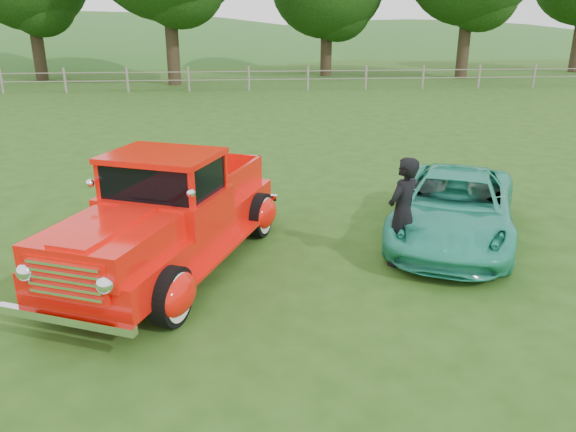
{
  "coord_description": "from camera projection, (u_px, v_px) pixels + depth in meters",
  "views": [
    {
      "loc": [
        -0.61,
        -6.96,
        3.61
      ],
      "look_at": [
        0.12,
        1.2,
        0.67
      ],
      "focal_mm": 35.0,
      "sensor_mm": 36.0,
      "label": 1
    }
  ],
  "objects": [
    {
      "name": "red_pickup",
      "position": [
        169.0,
        217.0,
        8.29
      ],
      "size": [
        3.56,
        5.27,
        1.78
      ],
      "rotation": [
        0.0,
        0.0,
        -0.4
      ],
      "color": "black",
      "rests_on": "ground"
    },
    {
      "name": "ground",
      "position": [
        287.0,
        290.0,
        7.8
      ],
      "size": [
        140.0,
        140.0,
        0.0
      ],
      "primitive_type": "plane",
      "color": "#254713",
      "rests_on": "ground"
    },
    {
      "name": "teal_sedan",
      "position": [
        454.0,
        207.0,
        9.42
      ],
      "size": [
        3.42,
        4.52,
        1.14
      ],
      "primitive_type": "imported",
      "rotation": [
        0.0,
        0.0,
        -0.43
      ],
      "color": "teal",
      "rests_on": "ground"
    },
    {
      "name": "fence_line",
      "position": [
        249.0,
        78.0,
        28.22
      ],
      "size": [
        48.0,
        0.12,
        1.2
      ],
      "color": "gray",
      "rests_on": "ground"
    },
    {
      "name": "man",
      "position": [
        402.0,
        212.0,
        8.36
      ],
      "size": [
        0.73,
        0.71,
        1.68
      ],
      "primitive_type": "imported",
      "rotation": [
        0.0,
        0.0,
        3.87
      ],
      "color": "black",
      "rests_on": "ground"
    },
    {
      "name": "distant_hills",
      "position": [
        207.0,
        90.0,
        64.74
      ],
      "size": [
        116.0,
        60.0,
        18.0
      ],
      "color": "#2B5F23",
      "rests_on": "ground"
    }
  ]
}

